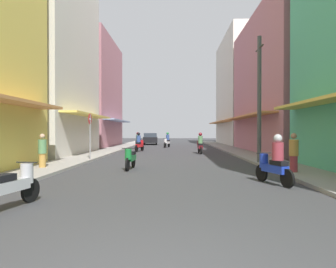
{
  "coord_description": "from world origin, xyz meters",
  "views": [
    {
      "loc": [
        0.31,
        -3.01,
        1.67
      ],
      "look_at": [
        -0.11,
        14.08,
        1.51
      ],
      "focal_mm": 31.88,
      "sensor_mm": 36.0,
      "label": 1
    }
  ],
  "objects_px": {
    "pedestrian_midway": "(294,154)",
    "motorbike_blue": "(274,162)",
    "motorbike_red": "(139,143)",
    "motorbike_white": "(167,141)",
    "motorbike_green": "(130,158)",
    "utility_pole": "(259,99)",
    "motorbike_black": "(138,141)",
    "motorbike_silver": "(12,185)",
    "parked_car": "(150,139)",
    "motorbike_maroon": "(200,144)",
    "street_sign_no_entry": "(90,130)",
    "pedestrian_crossing": "(42,152)"
  },
  "relations": [
    {
      "from": "pedestrian_midway",
      "to": "motorbike_blue",
      "type": "bearing_deg",
      "value": -124.48
    },
    {
      "from": "motorbike_blue",
      "to": "motorbike_red",
      "type": "xyz_separation_m",
      "value": [
        -6.05,
        15.07,
        0.0
      ]
    },
    {
      "from": "motorbike_red",
      "to": "motorbike_white",
      "type": "bearing_deg",
      "value": 71.57
    },
    {
      "from": "motorbike_green",
      "to": "utility_pole",
      "type": "distance_m",
      "value": 7.11
    },
    {
      "from": "motorbike_white",
      "to": "motorbike_green",
      "type": "height_order",
      "value": "motorbike_white"
    },
    {
      "from": "motorbike_black",
      "to": "motorbike_silver",
      "type": "height_order",
      "value": "motorbike_black"
    },
    {
      "from": "motorbike_blue",
      "to": "parked_car",
      "type": "height_order",
      "value": "motorbike_blue"
    },
    {
      "from": "motorbike_white",
      "to": "motorbike_green",
      "type": "bearing_deg",
      "value": -93.56
    },
    {
      "from": "motorbike_green",
      "to": "utility_pole",
      "type": "bearing_deg",
      "value": 19.1
    },
    {
      "from": "motorbike_white",
      "to": "motorbike_silver",
      "type": "bearing_deg",
      "value": -96.22
    },
    {
      "from": "motorbike_maroon",
      "to": "utility_pole",
      "type": "xyz_separation_m",
      "value": [
        2.37,
        -7.17,
        2.59
      ]
    },
    {
      "from": "motorbike_maroon",
      "to": "street_sign_no_entry",
      "type": "distance_m",
      "value": 8.83
    },
    {
      "from": "motorbike_green",
      "to": "utility_pole",
      "type": "relative_size",
      "value": 0.28
    },
    {
      "from": "utility_pole",
      "to": "motorbike_white",
      "type": "bearing_deg",
      "value": 107.89
    },
    {
      "from": "parked_car",
      "to": "utility_pole",
      "type": "height_order",
      "value": "utility_pole"
    },
    {
      "from": "motorbike_white",
      "to": "motorbike_black",
      "type": "bearing_deg",
      "value": -157.7
    },
    {
      "from": "pedestrian_crossing",
      "to": "pedestrian_midway",
      "type": "relative_size",
      "value": 0.98
    },
    {
      "from": "motorbike_white",
      "to": "parked_car",
      "type": "bearing_deg",
      "value": 108.49
    },
    {
      "from": "utility_pole",
      "to": "motorbike_silver",
      "type": "bearing_deg",
      "value": -131.48
    },
    {
      "from": "motorbike_white",
      "to": "pedestrian_crossing",
      "type": "relative_size",
      "value": 1.12
    },
    {
      "from": "motorbike_red",
      "to": "pedestrian_midway",
      "type": "height_order",
      "value": "pedestrian_midway"
    },
    {
      "from": "motorbike_silver",
      "to": "pedestrian_crossing",
      "type": "relative_size",
      "value": 1.14
    },
    {
      "from": "pedestrian_midway",
      "to": "motorbike_green",
      "type": "bearing_deg",
      "value": 166.97
    },
    {
      "from": "motorbike_green",
      "to": "utility_pole",
      "type": "xyz_separation_m",
      "value": [
        6.18,
        2.14,
        2.79
      ]
    },
    {
      "from": "motorbike_maroon",
      "to": "pedestrian_crossing",
      "type": "relative_size",
      "value": 1.16
    },
    {
      "from": "motorbike_blue",
      "to": "motorbike_red",
      "type": "height_order",
      "value": "same"
    },
    {
      "from": "motorbike_white",
      "to": "utility_pole",
      "type": "height_order",
      "value": "utility_pole"
    },
    {
      "from": "motorbike_black",
      "to": "motorbike_silver",
      "type": "distance_m",
      "value": 23.27
    },
    {
      "from": "parked_car",
      "to": "street_sign_no_entry",
      "type": "relative_size",
      "value": 1.59
    },
    {
      "from": "pedestrian_crossing",
      "to": "motorbike_white",
      "type": "bearing_deg",
      "value": 75.01
    },
    {
      "from": "motorbike_red",
      "to": "utility_pole",
      "type": "bearing_deg",
      "value": -52.54
    },
    {
      "from": "motorbike_silver",
      "to": "motorbike_maroon",
      "type": "height_order",
      "value": "motorbike_maroon"
    },
    {
      "from": "motorbike_blue",
      "to": "utility_pole",
      "type": "relative_size",
      "value": 0.27
    },
    {
      "from": "motorbike_black",
      "to": "motorbike_red",
      "type": "bearing_deg",
      "value": -81.79
    },
    {
      "from": "motorbike_black",
      "to": "motorbike_silver",
      "type": "bearing_deg",
      "value": -89.53
    },
    {
      "from": "motorbike_silver",
      "to": "street_sign_no_entry",
      "type": "bearing_deg",
      "value": 96.91
    },
    {
      "from": "motorbike_silver",
      "to": "pedestrian_midway",
      "type": "height_order",
      "value": "pedestrian_midway"
    },
    {
      "from": "motorbike_black",
      "to": "motorbike_maroon",
      "type": "bearing_deg",
      "value": -52.99
    },
    {
      "from": "motorbike_white",
      "to": "motorbike_maroon",
      "type": "height_order",
      "value": "same"
    },
    {
      "from": "pedestrian_midway",
      "to": "street_sign_no_entry",
      "type": "xyz_separation_m",
      "value": [
        -9.25,
        5.0,
        0.92
      ]
    },
    {
      "from": "street_sign_no_entry",
      "to": "motorbike_white",
      "type": "bearing_deg",
      "value": 74.81
    },
    {
      "from": "motorbike_red",
      "to": "parked_car",
      "type": "height_order",
      "value": "motorbike_red"
    },
    {
      "from": "motorbike_black",
      "to": "motorbike_maroon",
      "type": "height_order",
      "value": "same"
    },
    {
      "from": "motorbike_black",
      "to": "street_sign_no_entry",
      "type": "relative_size",
      "value": 0.68
    },
    {
      "from": "motorbike_blue",
      "to": "street_sign_no_entry",
      "type": "xyz_separation_m",
      "value": [
        -7.83,
        7.07,
        1.01
      ]
    },
    {
      "from": "motorbike_black",
      "to": "parked_car",
      "type": "bearing_deg",
      "value": 86.15
    },
    {
      "from": "motorbike_maroon",
      "to": "pedestrian_midway",
      "type": "xyz_separation_m",
      "value": [
        2.67,
        -10.8,
        0.09
      ]
    },
    {
      "from": "motorbike_green",
      "to": "pedestrian_midway",
      "type": "height_order",
      "value": "pedestrian_midway"
    },
    {
      "from": "pedestrian_midway",
      "to": "motorbike_black",
      "type": "bearing_deg",
      "value": 114.33
    },
    {
      "from": "motorbike_silver",
      "to": "pedestrian_crossing",
      "type": "distance_m",
      "value": 6.68
    }
  ]
}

